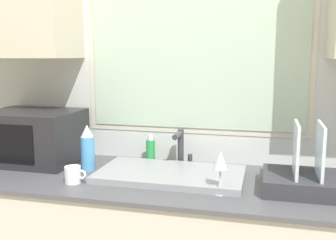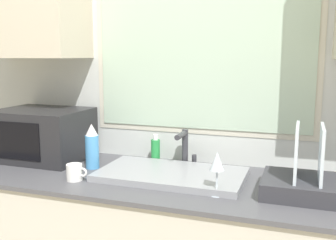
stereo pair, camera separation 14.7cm
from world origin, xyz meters
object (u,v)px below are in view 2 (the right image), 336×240
object	(u,v)px
soap_bottle	(156,150)
mug_near_sink	(75,172)
faucet	(185,145)
microwave	(43,134)
spray_bottle	(92,147)
wine_glass	(217,163)
dish_rack	(307,182)

from	to	relation	value
soap_bottle	mug_near_sink	xyz separation A→B (m)	(-0.24, -0.40, -0.03)
mug_near_sink	faucet	bearing A→B (deg)	43.24
microwave	spray_bottle	bearing A→B (deg)	-12.23
microwave	soap_bottle	distance (m)	0.63
faucet	wine_glass	bearing A→B (deg)	-56.26
mug_near_sink	soap_bottle	bearing A→B (deg)	59.02
microwave	dish_rack	bearing A→B (deg)	-5.77
spray_bottle	faucet	bearing A→B (deg)	22.91
faucet	microwave	world-z (taller)	microwave
soap_bottle	wine_glass	distance (m)	0.57
wine_glass	dish_rack	bearing A→B (deg)	19.27
spray_bottle	soap_bottle	world-z (taller)	spray_bottle
soap_bottle	microwave	bearing A→B (deg)	-168.55
dish_rack	wine_glass	size ratio (longest dim) A/B	1.94
faucet	spray_bottle	world-z (taller)	spray_bottle
soap_bottle	mug_near_sink	size ratio (longest dim) A/B	1.50
faucet	dish_rack	size ratio (longest dim) A/B	0.53
wine_glass	faucet	bearing A→B (deg)	123.74
faucet	spray_bottle	distance (m)	0.47
faucet	microwave	size ratio (longest dim) A/B	0.40
faucet	wine_glass	distance (m)	0.44
microwave	spray_bottle	xyz separation A→B (m)	(0.35, -0.08, -0.03)
dish_rack	spray_bottle	distance (m)	1.03
soap_bottle	wine_glass	world-z (taller)	wine_glass
microwave	mug_near_sink	size ratio (longest dim) A/B	4.68
dish_rack	mug_near_sink	bearing A→B (deg)	-172.12
faucet	dish_rack	distance (m)	0.64
faucet	mug_near_sink	world-z (taller)	faucet
microwave	dish_rack	world-z (taller)	dish_rack
dish_rack	faucet	bearing A→B (deg)	157.46
spray_bottle	mug_near_sink	distance (m)	0.21
mug_near_sink	wine_glass	size ratio (longest dim) A/B	0.56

